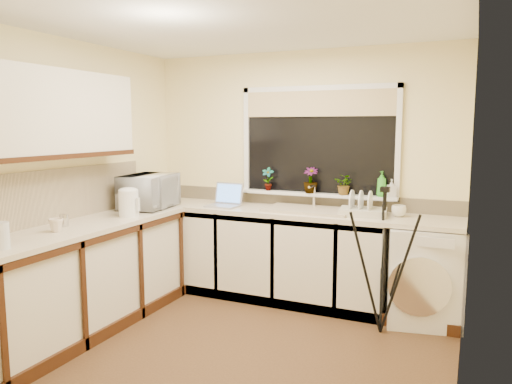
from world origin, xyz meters
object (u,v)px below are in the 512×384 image
at_px(plant_c, 311,180).
at_px(cup_back, 399,211).
at_px(tripod, 383,261).
at_px(kettle, 129,204).
at_px(cup_left, 56,225).
at_px(plant_a, 268,179).
at_px(steel_jar, 64,220).
at_px(dish_rack, 363,212).
at_px(plant_d, 345,184).
at_px(microwave, 149,191).
at_px(laptop, 226,200).
at_px(soap_bottle_clear, 391,188).
at_px(soap_bottle_green, 382,184).
at_px(washing_machine, 423,274).
at_px(glass_jug, 0,236).

height_order(plant_c, cup_back, plant_c).
bearing_deg(tripod, cup_back, 103.38).
height_order(kettle, cup_left, kettle).
bearing_deg(kettle, cup_left, -97.05).
bearing_deg(plant_a, tripod, -26.18).
bearing_deg(steel_jar, cup_back, 32.72).
xyz_separation_m(dish_rack, plant_d, (-0.23, 0.21, 0.22)).
xyz_separation_m(kettle, plant_c, (1.35, 1.11, 0.16)).
bearing_deg(tripod, plant_c, 161.44).
relative_size(kettle, cup_back, 1.80).
relative_size(plant_d, cup_back, 1.55).
xyz_separation_m(tripod, plant_c, (-0.83, 0.63, 0.57)).
height_order(kettle, microwave, microwave).
xyz_separation_m(laptop, tripod, (1.65, -0.39, -0.35)).
distance_m(soap_bottle_clear, cup_left, 2.92).
xyz_separation_m(kettle, soap_bottle_clear, (2.13, 1.14, 0.12)).
bearing_deg(soap_bottle_green, washing_machine, -31.79).
xyz_separation_m(tripod, microwave, (-2.29, -0.02, 0.45)).
relative_size(laptop, kettle, 1.40).
height_order(kettle, steel_jar, kettle).
distance_m(washing_machine, microwave, 2.68).
relative_size(dish_rack, microwave, 0.69).
distance_m(plant_c, plant_d, 0.34).
bearing_deg(soap_bottle_green, plant_d, -176.23).
distance_m(kettle, glass_jug, 1.31).
bearing_deg(washing_machine, soap_bottle_clear, 131.07).
xyz_separation_m(washing_machine, dish_rack, (-0.55, 0.03, 0.51)).
distance_m(tripod, plant_c, 1.19).
height_order(kettle, glass_jug, kettle).
xyz_separation_m(washing_machine, cup_left, (-2.56, -1.63, 0.53)).
bearing_deg(plant_a, cup_left, -117.75).
relative_size(dish_rack, plant_a, 1.74).
relative_size(plant_c, soap_bottle_clear, 1.51).
bearing_deg(cup_back, laptop, -176.49).
relative_size(microwave, cup_back, 4.62).
height_order(dish_rack, tripod, tripod).
bearing_deg(soap_bottle_green, tripod, -77.99).
bearing_deg(laptop, soap_bottle_green, 12.77).
xyz_separation_m(glass_jug, steel_jar, (-0.18, 0.73, -0.04)).
bearing_deg(tripod, plant_d, 146.37).
bearing_deg(plant_d, cup_left, -133.60).
bearing_deg(glass_jug, plant_d, 54.95).
distance_m(plant_d, soap_bottle_green, 0.35).
bearing_deg(microwave, soap_bottle_green, -80.59).
distance_m(washing_machine, dish_rack, 0.75).
height_order(microwave, soap_bottle_green, soap_bottle_green).
relative_size(microwave, soap_bottle_green, 2.49).
distance_m(soap_bottle_green, soap_bottle_clear, 0.10).
bearing_deg(glass_jug, kettle, 89.44).
bearing_deg(microwave, washing_machine, -89.01).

